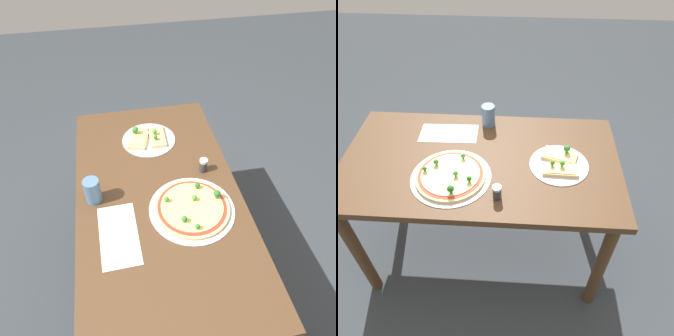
{
  "view_description": "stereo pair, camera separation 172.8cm",
  "coord_description": "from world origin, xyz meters",
  "views": [
    {
      "loc": [
        0.96,
        -0.14,
        1.87
      ],
      "look_at": [
        -0.13,
        0.07,
        0.78
      ],
      "focal_mm": 35.0,
      "sensor_mm": 36.0,
      "label": 1
    },
    {
      "loc": [
        -0.2,
        1.14,
        1.84
      ],
      "look_at": [
        -0.13,
        0.07,
        0.78
      ],
      "focal_mm": 35.0,
      "sensor_mm": 36.0,
      "label": 2
    }
  ],
  "objects": [
    {
      "name": "drinking_cup",
      "position": [
        -0.01,
        -0.28,
        0.82
      ],
      "size": [
        0.07,
        0.07,
        0.12
      ],
      "primitive_type": "cylinder",
      "color": "#4C7099",
      "rests_on": "dining_table"
    },
    {
      "name": "ground_plane",
      "position": [
        0.0,
        0.0,
        0.0
      ],
      "size": [
        8.0,
        8.0,
        0.0
      ],
      "primitive_type": "plane",
      "color": "#33383D"
    },
    {
      "name": "pizza_tray_whole",
      "position": [
        0.12,
        0.13,
        0.78
      ],
      "size": [
        0.37,
        0.37,
        0.07
      ],
      "color": "#B7B7BC",
      "rests_on": "dining_table"
    },
    {
      "name": "paper_menu",
      "position": [
        0.19,
        -0.19,
        0.76
      ],
      "size": [
        0.3,
        0.16,
        0.0
      ],
      "primitive_type": "cube",
      "rotation": [
        0.0,
        0.0,
        0.03
      ],
      "color": "white",
      "rests_on": "dining_table"
    },
    {
      "name": "condiment_shaker",
      "position": [
        -0.1,
        0.23,
        0.8
      ],
      "size": [
        0.04,
        0.04,
        0.07
      ],
      "color": "#333338",
      "rests_on": "dining_table"
    },
    {
      "name": "pizza_tray_slice",
      "position": [
        -0.38,
        0.01,
        0.78
      ],
      "size": [
        0.28,
        0.28,
        0.07
      ],
      "color": "#B7B7BC",
      "rests_on": "dining_table"
    },
    {
      "name": "dining_table",
      "position": [
        0.0,
        0.0,
        0.66
      ],
      "size": [
        1.34,
        0.73,
        0.76
      ],
      "color": "#4C331E",
      "rests_on": "ground_plane"
    }
  ]
}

